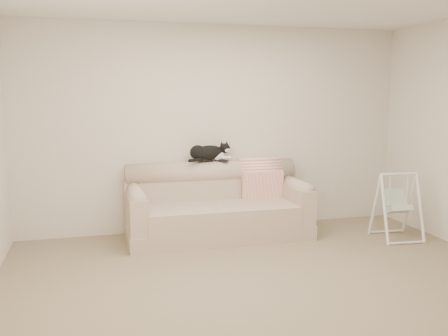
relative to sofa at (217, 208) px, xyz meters
name	(u,v)px	position (x,y,z in m)	size (l,w,h in m)	color
ground_plane	(269,282)	(0.10, -1.62, -0.35)	(5.00, 5.00, 0.00)	#756853
room_shell	(271,118)	(0.10, -1.62, 1.18)	(5.04, 4.04, 2.60)	beige
sofa	(217,208)	(0.00, 0.00, 0.00)	(2.20, 0.93, 0.90)	tan
remote_a	(206,161)	(-0.08, 0.23, 0.56)	(0.19, 0.08, 0.03)	black
remote_b	(222,161)	(0.12, 0.21, 0.56)	(0.16, 0.15, 0.02)	black
tuxedo_cat	(209,153)	(-0.04, 0.24, 0.66)	(0.60, 0.35, 0.24)	black
throw_blanket	(259,173)	(0.63, 0.23, 0.37)	(0.54, 0.38, 0.58)	#E45B4E
baby_swing	(397,206)	(2.08, -0.67, 0.05)	(0.54, 0.57, 0.82)	white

